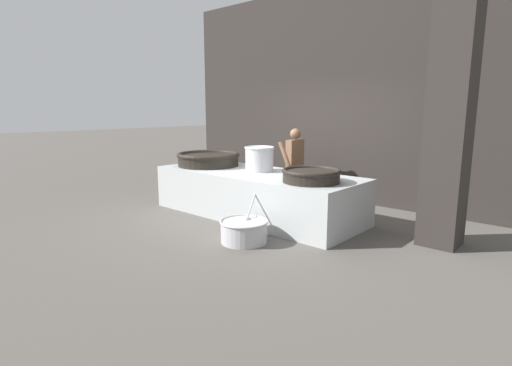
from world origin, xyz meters
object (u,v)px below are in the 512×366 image
(cook, at_px, (294,163))
(giant_wok_far, at_px, (311,175))
(prep_bowl_vegetables, at_px, (244,230))
(giant_wok_near, at_px, (208,159))
(stock_pot, at_px, (259,158))

(cook, bearing_deg, giant_wok_far, 131.66)
(prep_bowl_vegetables, bearing_deg, giant_wok_near, 150.00)
(giant_wok_near, height_order, giant_wok_far, giant_wok_near)
(prep_bowl_vegetables, bearing_deg, stock_pot, 123.29)
(giant_wok_near, height_order, prep_bowl_vegetables, giant_wok_near)
(giant_wok_near, relative_size, stock_pot, 2.28)
(giant_wok_near, xyz_separation_m, giant_wok_far, (2.45, -0.16, -0.03))
(giant_wok_near, relative_size, giant_wok_far, 1.36)
(giant_wok_near, distance_m, giant_wok_far, 2.45)
(giant_wok_near, bearing_deg, prep_bowl_vegetables, -30.00)
(giant_wok_far, xyz_separation_m, cook, (-1.29, 1.35, -0.08))
(giant_wok_far, height_order, stock_pot, stock_pot)
(stock_pot, distance_m, cook, 1.07)
(giant_wok_near, xyz_separation_m, cook, (1.16, 1.19, -0.11))
(giant_wok_far, bearing_deg, stock_pot, 166.80)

